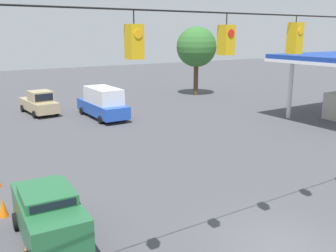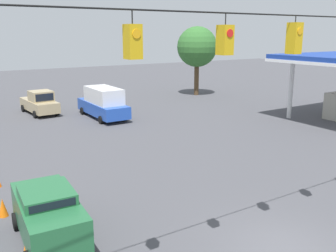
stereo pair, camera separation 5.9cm
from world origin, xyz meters
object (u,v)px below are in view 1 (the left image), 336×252
Objects in this scene: traffic_cone_nearest at (28,246)px; pickup_truck_tan_withflow_deep at (39,103)px; sedan_green_parked_shoulder at (49,214)px; overhead_signal_span at (295,90)px; tree_horizon_right at (196,47)px; box_truck_blue_oncoming_deep at (103,103)px; traffic_cone_second at (3,208)px.

pickup_truck_tan_withflow_deep is at bearing -104.76° from traffic_cone_nearest.
traffic_cone_nearest is (0.86, 0.60, -0.62)m from sedan_green_parked_shoulder.
overhead_signal_span is 31.90m from tree_horizon_right.
box_truck_blue_oncoming_deep reaches higher than pickup_truck_tan_withflow_deep.
overhead_signal_span is 3.62× the size of pickup_truck_tan_withflow_deep.
tree_horizon_right is (-23.98, -23.45, 5.10)m from traffic_cone_nearest.
overhead_signal_span is at bearing 152.71° from traffic_cone_nearest.
sedan_green_parked_shoulder is 19.55m from box_truck_blue_oncoming_deep.
overhead_signal_span is at bearing 146.06° from sedan_green_parked_shoulder.
overhead_signal_span is at bearing 58.91° from tree_horizon_right.
overhead_signal_span is 2.47× the size of tree_horizon_right.
traffic_cone_second is (10.27, 14.47, -0.92)m from box_truck_blue_oncoming_deep.
traffic_cone_second is at bearing 39.69° from tree_horizon_right.
overhead_signal_span reaches higher than sedan_green_parked_shoulder.
overhead_signal_span reaches higher than pickup_truck_tan_withflow_deep.
sedan_green_parked_shoulder is 32.81m from tree_horizon_right.
box_truck_blue_oncoming_deep is 17.76m from traffic_cone_second.
overhead_signal_span is 25.65× the size of traffic_cone_nearest.
traffic_cone_nearest is 3.39m from traffic_cone_second.
box_truck_blue_oncoming_deep is at bearing -96.72° from overhead_signal_span.
pickup_truck_tan_withflow_deep is 18.67m from tree_horizon_right.
sedan_green_parked_shoulder is 3.05m from traffic_cone_second.
traffic_cone_second is at bearing -43.24° from overhead_signal_span.
traffic_cone_nearest is at bearing 34.61° from sedan_green_parked_shoulder.
pickup_truck_tan_withflow_deep reaches higher than traffic_cone_second.
pickup_truck_tan_withflow_deep reaches higher than traffic_cone_nearest.
overhead_signal_span is 2.96× the size of box_truck_blue_oncoming_deep.
pickup_truck_tan_withflow_deep is 19.95m from traffic_cone_second.
sedan_green_parked_shoulder reaches higher than traffic_cone_second.
box_truck_blue_oncoming_deep reaches higher than traffic_cone_second.
traffic_cone_nearest and traffic_cone_second have the same top height.
box_truck_blue_oncoming_deep is at bearing 132.68° from pickup_truck_tan_withflow_deep.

